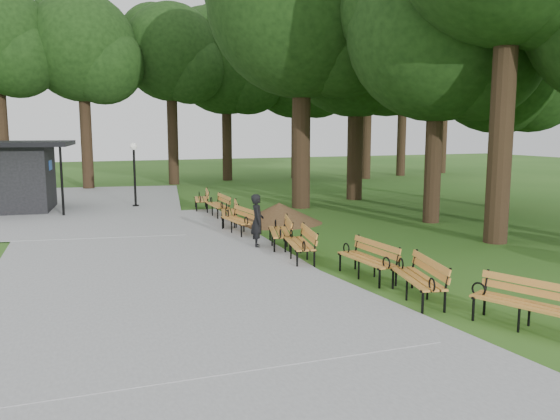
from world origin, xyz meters
name	(u,v)px	position (x,y,z in m)	size (l,w,h in m)	color
ground	(321,269)	(0.00, 0.00, 0.00)	(100.00, 100.00, 0.00)	#295618
path	(141,256)	(-4.00, 3.00, 0.03)	(12.00, 38.00, 0.06)	gray
person	(257,221)	(-0.65, 2.96, 0.79)	(0.57, 0.38, 1.57)	black
kiosk	(5,177)	(-8.07, 13.53, 1.46)	(4.67, 4.06, 2.92)	black
lamp_post	(134,160)	(-2.89, 12.92, 2.07)	(0.32, 0.32, 2.84)	black
dirt_mound	(279,213)	(1.45, 6.58, 0.39)	(2.73, 2.73, 0.77)	#47301C
bench_0	(525,305)	(1.45, -5.08, 0.44)	(1.90, 0.64, 0.88)	orange
bench_1	(418,279)	(0.71, -3.00, 0.44)	(1.90, 0.64, 0.88)	orange
bench_2	(367,260)	(0.60, -1.17, 0.44)	(1.90, 0.64, 0.88)	orange
bench_3	(299,244)	(-0.15, 1.06, 0.44)	(1.90, 0.64, 0.88)	orange
bench_4	(280,232)	(-0.03, 2.78, 0.44)	(1.90, 0.64, 0.88)	orange
bench_5	(238,220)	(-0.54, 5.27, 0.44)	(1.90, 0.64, 0.88)	orange
bench_6	(229,213)	(-0.34, 6.99, 0.44)	(1.90, 0.64, 0.88)	orange
bench_7	(218,205)	(-0.20, 9.04, 0.44)	(1.90, 0.64, 0.88)	orange
bench_8	(201,199)	(-0.36, 11.14, 0.44)	(1.90, 0.64, 0.88)	orange
lawn_tree_1	(438,30)	(6.80, 4.80, 6.91)	(6.51, 6.51, 10.19)	black
lawn_tree_2	(302,2)	(3.85, 10.09, 8.66)	(8.00, 8.00, 12.71)	black
lawn_tree_4	(357,40)	(7.47, 11.85, 7.57)	(7.27, 7.27, 11.25)	black
lawn_tree_5	(502,61)	(11.93, 7.19, 6.31)	(6.22, 6.22, 9.44)	black
tree_backdrop	(262,54)	(6.56, 22.75, 8.18)	(38.05, 9.76, 16.37)	black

